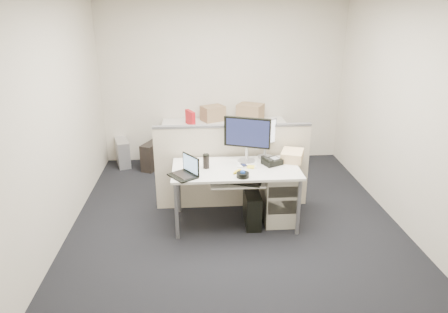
{
  "coord_description": "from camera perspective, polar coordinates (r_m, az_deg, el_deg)",
  "views": [
    {
      "loc": [
        -0.45,
        -4.34,
        2.53
      ],
      "look_at": [
        -0.13,
        0.15,
        0.82
      ],
      "focal_mm": 32.0,
      "sensor_mm": 36.0,
      "label": 1
    }
  ],
  "objects": [
    {
      "name": "wall_right",
      "position": [
        5.12,
        24.77,
        5.56
      ],
      "size": [
        0.02,
        4.5,
        2.7
      ],
      "primitive_type": "cube",
      "color": "beige",
      "rests_on": "ground"
    },
    {
      "name": "back_counter",
      "position": [
        6.65,
        0.04,
        1.77
      ],
      "size": [
        2.0,
        0.6,
        0.72
      ],
      "primitive_type": "cube",
      "color": "#ABA696",
      "rests_on": "floor"
    },
    {
      "name": "travel_mug",
      "position": [
        4.69,
        -2.57,
        -0.74
      ],
      "size": [
        0.1,
        0.1,
        0.16
      ],
      "primitive_type": "cylinder",
      "rotation": [
        0.0,
        0.0,
        0.39
      ],
      "color": "black",
      "rests_on": "desk"
    },
    {
      "name": "banana",
      "position": [
        4.58,
        1.89,
        -2.13
      ],
      "size": [
        0.13,
        0.15,
        0.04
      ],
      "primitive_type": "ellipsoid",
      "rotation": [
        0.0,
        0.0,
        0.85
      ],
      "color": "#FEF827",
      "rests_on": "desk"
    },
    {
      "name": "sticky_pad",
      "position": [
        4.74,
        3.87,
        -1.48
      ],
      "size": [
        0.11,
        0.11,
        0.01
      ],
      "primitive_type": "cube",
      "rotation": [
        0.0,
        0.0,
        -0.34
      ],
      "color": "yellow",
      "rests_on": "desk"
    },
    {
      "name": "keyboard_tray",
      "position": [
        4.6,
        1.91,
        -3.74
      ],
      "size": [
        0.62,
        0.32,
        0.02
      ],
      "primitive_type": "cube",
      "color": "silver",
      "rests_on": "desk"
    },
    {
      "name": "pc_tower_desk",
      "position": [
        4.92,
        4.03,
        -7.39
      ],
      "size": [
        0.18,
        0.45,
        0.42
      ],
      "primitive_type": "cube",
      "rotation": [
        0.0,
        0.0,
        -0.01
      ],
      "color": "black",
      "rests_on": "floor"
    },
    {
      "name": "cardboard_box_left",
      "position": [
        6.61,
        -1.6,
        6.11
      ],
      "size": [
        0.43,
        0.39,
        0.26
      ],
      "primitive_type": "cube",
      "rotation": [
        0.0,
        0.0,
        0.46
      ],
      "color": "olive",
      "rests_on": "back_counter"
    },
    {
      "name": "wall_back",
      "position": [
        6.71,
        -0.16,
        10.68
      ],
      "size": [
        4.0,
        0.02,
        2.7
      ],
      "primitive_type": "cube",
      "color": "beige",
      "rests_on": "ground"
    },
    {
      "name": "desk",
      "position": [
        4.75,
        1.69,
        -2.35
      ],
      "size": [
        1.5,
        0.75,
        0.73
      ],
      "color": "silver",
      "rests_on": "floor"
    },
    {
      "name": "drawer_pedestal",
      "position": [
        5.01,
        7.89,
        -5.5
      ],
      "size": [
        0.4,
        0.55,
        0.65
      ],
      "primitive_type": "cube",
      "color": "#ABA696",
      "rests_on": "floor"
    },
    {
      "name": "wall_left",
      "position": [
        4.76,
        -23.03,
        4.78
      ],
      "size": [
        0.02,
        4.5,
        2.7
      ],
      "primitive_type": "cube",
      "color": "beige",
      "rests_on": "ground"
    },
    {
      "name": "keyboard",
      "position": [
        4.56,
        2.59,
        -3.66
      ],
      "size": [
        0.47,
        0.3,
        0.02
      ],
      "primitive_type": "cube",
      "rotation": [
        0.0,
        0.0,
        -0.35
      ],
      "color": "black",
      "rests_on": "keyboard_tray"
    },
    {
      "name": "cubicle_partition",
      "position": [
        5.2,
        1.2,
        -1.58
      ],
      "size": [
        2.0,
        0.06,
        1.1
      ],
      "primitive_type": "cube",
      "color": "beige",
      "rests_on": "floor"
    },
    {
      "name": "pc_tower_spare_silver",
      "position": [
        6.89,
        -14.27,
        0.56
      ],
      "size": [
        0.32,
        0.51,
        0.44
      ],
      "primitive_type": "cube",
      "rotation": [
        0.0,
        0.0,
        0.29
      ],
      "color": "#B7B7BC",
      "rests_on": "floor"
    },
    {
      "name": "floor",
      "position": [
        5.05,
        1.61,
        -9.36
      ],
      "size": [
        4.0,
        4.5,
        0.01
      ],
      "primitive_type": "cube",
      "color": "black",
      "rests_on": "ground"
    },
    {
      "name": "cellphone",
      "position": [
        4.77,
        2.84,
        -1.27
      ],
      "size": [
        0.09,
        0.12,
        0.01
      ],
      "primitive_type": "cube",
      "rotation": [
        0.0,
        0.0,
        0.3
      ],
      "color": "black",
      "rests_on": "desk"
    },
    {
      "name": "red_binder",
      "position": [
        6.4,
        -4.84,
        5.45
      ],
      "size": [
        0.16,
        0.27,
        0.25
      ],
      "primitive_type": "cube",
      "rotation": [
        0.0,
        0.0,
        0.42
      ],
      "color": "red",
      "rests_on": "back_counter"
    },
    {
      "name": "cardboard_box_right",
      "position": [
        6.66,
        3.77,
        6.28
      ],
      "size": [
        0.5,
        0.46,
        0.29
      ],
      "primitive_type": "cube",
      "rotation": [
        0.0,
        0.0,
        -0.49
      ],
      "color": "olive",
      "rests_on": "back_counter"
    },
    {
      "name": "manila_folders",
      "position": [
        5.0,
        9.72,
        0.13
      ],
      "size": [
        0.35,
        0.39,
        0.12
      ],
      "primitive_type": "cube",
      "rotation": [
        0.0,
        0.0,
        -0.36
      ],
      "color": "tan",
      "rests_on": "desk"
    },
    {
      "name": "trackball",
      "position": [
        4.46,
        2.7,
        -2.65
      ],
      "size": [
        0.16,
        0.16,
        0.05
      ],
      "primitive_type": "cylinder",
      "rotation": [
        0.0,
        0.0,
        -0.14
      ],
      "color": "black",
      "rests_on": "desk"
    },
    {
      "name": "wall_front",
      "position": [
        2.44,
        7.09,
        -8.27
      ],
      "size": [
        4.0,
        0.02,
        2.7
      ],
      "primitive_type": "cube",
      "color": "beige",
      "rests_on": "ground"
    },
    {
      "name": "paper_stack",
      "position": [
        4.84,
        3.33,
        -0.96
      ],
      "size": [
        0.27,
        0.33,
        0.01
      ],
      "primitive_type": "cube",
      "rotation": [
        0.0,
        0.0,
        -0.14
      ],
      "color": "silver",
      "rests_on": "desk"
    },
    {
      "name": "pc_tower_spare_dark",
      "position": [
        6.65,
        -10.15,
        0.16
      ],
      "size": [
        0.37,
        0.51,
        0.44
      ],
      "primitive_type": "cube",
      "rotation": [
        0.0,
        0.0,
        -0.43
      ],
      "color": "black",
      "rests_on": "floor"
    },
    {
      "name": "laptop",
      "position": [
        4.46,
        -5.97,
        -1.53
      ],
      "size": [
        0.37,
        0.38,
        0.23
      ],
      "primitive_type": "cube",
      "rotation": [
        0.0,
        0.0,
        -0.96
      ],
      "color": "black",
      "rests_on": "desk"
    },
    {
      "name": "monitor_small",
      "position": [
        4.99,
        5.95,
        2.44
      ],
      "size": [
        0.42,
        0.41,
        0.48
      ],
      "primitive_type": "cube",
      "rotation": [
        0.0,
        0.0,
        0.76
      ],
      "color": "#B7B7BC",
      "rests_on": "desk"
    },
    {
      "name": "desk_phone",
      "position": [
        4.84,
        6.89,
        -0.73
      ],
      "size": [
        0.27,
        0.25,
        0.07
      ],
      "primitive_type": "cube",
      "rotation": [
        0.0,
        0.0,
        0.46
      ],
      "color": "black",
      "rests_on": "desk"
    },
    {
      "name": "monitor_main",
      "position": [
        4.81,
        3.31,
        2.36
      ],
      "size": [
        0.61,
        0.4,
        0.56
      ],
      "primitive_type": "cube",
      "rotation": [
        0.0,
        0.0,
        -0.35
      ],
      "color": "black",
      "rests_on": "desk"
    }
  ]
}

